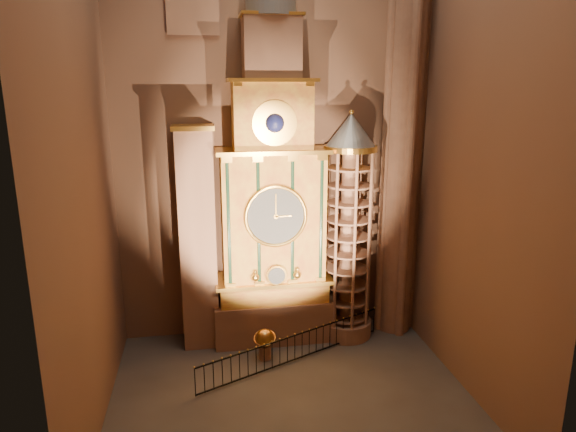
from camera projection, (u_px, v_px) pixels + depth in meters
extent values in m
plane|color=#383330|center=(291.00, 396.00, 20.13)|extent=(14.00, 14.00, 0.00)
plane|color=brown|center=(269.00, 104.00, 23.11)|extent=(22.00, 0.00, 22.00)
plane|color=brown|center=(75.00, 113.00, 16.24)|extent=(0.00, 22.00, 22.00)
plane|color=brown|center=(482.00, 109.00, 18.52)|extent=(0.00, 22.00, 22.00)
cube|color=#8C634C|center=(273.00, 317.00, 24.66)|extent=(5.60, 2.20, 2.00)
cube|color=#9B4121|center=(273.00, 288.00, 24.28)|extent=(5.00, 2.00, 1.00)
cube|color=gold|center=(273.00, 278.00, 24.10)|extent=(5.40, 2.30, 0.18)
cube|color=#9B4121|center=(273.00, 217.00, 23.40)|extent=(4.60, 2.00, 6.00)
cylinder|color=black|center=(229.00, 224.00, 22.25)|extent=(0.32, 0.32, 5.60)
cylinder|color=black|center=(258.00, 223.00, 22.46)|extent=(0.32, 0.32, 5.60)
cylinder|color=black|center=(292.00, 221.00, 22.71)|extent=(0.32, 0.32, 5.60)
cylinder|color=black|center=(321.00, 220.00, 22.92)|extent=(0.32, 0.32, 5.60)
cube|color=gold|center=(272.00, 150.00, 22.59)|extent=(5.00, 2.25, 0.18)
cylinder|color=#2D3033|center=(276.00, 216.00, 22.37)|extent=(2.60, 0.12, 2.60)
torus|color=gold|center=(276.00, 216.00, 22.32)|extent=(2.80, 0.16, 2.80)
cylinder|color=gold|center=(277.00, 275.00, 22.90)|extent=(0.90, 0.10, 0.90)
sphere|color=gold|center=(255.00, 277.00, 22.80)|extent=(0.36, 0.36, 0.36)
sphere|color=gold|center=(297.00, 275.00, 23.11)|extent=(0.36, 0.36, 0.36)
cube|color=#9B4121|center=(272.00, 117.00, 22.28)|extent=(3.40, 1.80, 3.00)
sphere|color=#0C123E|center=(275.00, 123.00, 21.46)|extent=(0.80, 0.80, 0.80)
cube|color=gold|center=(272.00, 80.00, 21.84)|extent=(3.80, 2.00, 0.15)
cube|color=#8C634C|center=(271.00, 49.00, 21.58)|extent=(2.40, 1.60, 2.60)
cube|color=#8C634C|center=(198.00, 242.00, 23.10)|extent=(1.60, 1.40, 10.00)
cube|color=gold|center=(200.00, 287.00, 23.20)|extent=(1.35, 0.10, 2.10)
cube|color=#441B12|center=(200.00, 287.00, 23.14)|extent=(1.05, 0.04, 1.75)
cube|color=gold|center=(197.00, 231.00, 22.55)|extent=(1.35, 0.10, 2.10)
cube|color=#441B12|center=(197.00, 232.00, 22.49)|extent=(1.05, 0.04, 1.75)
cube|color=gold|center=(195.00, 173.00, 21.90)|extent=(1.35, 0.10, 2.10)
cube|color=#441B12|center=(195.00, 173.00, 21.84)|extent=(1.05, 0.04, 1.75)
cube|color=gold|center=(193.00, 127.00, 21.83)|extent=(1.80, 1.60, 0.20)
cylinder|color=#8C634C|center=(345.00, 326.00, 25.09)|extent=(2.50, 2.50, 0.80)
cylinder|color=#8C634C|center=(348.00, 238.00, 23.96)|extent=(0.70, 0.70, 8.20)
cylinder|color=gold|center=(350.00, 148.00, 22.91)|extent=(2.40, 2.40, 0.25)
cone|color=slate|center=(351.00, 130.00, 22.71)|extent=(2.30, 2.30, 1.50)
sphere|color=gold|center=(352.00, 112.00, 22.51)|extent=(0.20, 0.20, 0.20)
cylinder|color=#8C634C|center=(405.00, 104.00, 23.15)|extent=(1.60, 1.60, 22.00)
cylinder|color=#8C634C|center=(422.00, 104.00, 23.28)|extent=(0.44, 0.44, 22.00)
cylinder|color=#8C634C|center=(388.00, 104.00, 23.02)|extent=(0.44, 0.44, 22.00)
cylinder|color=#8C634C|center=(399.00, 104.00, 23.91)|extent=(0.44, 0.44, 22.00)
cylinder|color=#8C634C|center=(412.00, 105.00, 22.38)|extent=(0.44, 0.44, 22.00)
cylinder|color=#8C634C|center=(265.00, 352.00, 22.82)|extent=(0.53, 0.53, 0.62)
sphere|color=#B97A34|center=(265.00, 338.00, 22.64)|extent=(0.80, 0.80, 0.80)
torus|color=#B97A34|center=(265.00, 338.00, 22.64)|extent=(1.20, 1.16, 0.43)
cube|color=black|center=(295.00, 335.00, 22.34)|extent=(8.63, 4.05, 0.05)
cube|color=black|center=(295.00, 359.00, 22.63)|extent=(8.63, 4.05, 0.05)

